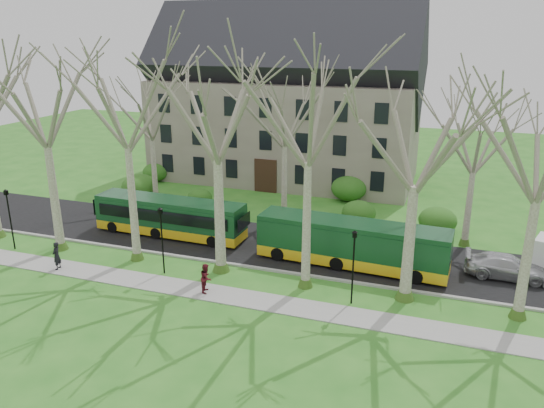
{
  "coord_description": "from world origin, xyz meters",
  "views": [
    {
      "loc": [
        10.56,
        -27.7,
        14.6
      ],
      "look_at": [
        -0.14,
        3.0,
        4.02
      ],
      "focal_mm": 35.0,
      "sensor_mm": 36.0,
      "label": 1
    }
  ],
  "objects_px": {
    "sedan": "(507,267)",
    "pedestrian_a": "(57,256)",
    "bus_lead": "(170,217)",
    "pedestrian_b": "(206,278)",
    "bus_follow": "(352,243)"
  },
  "relations": [
    {
      "from": "bus_lead",
      "to": "pedestrian_a",
      "type": "bearing_deg",
      "value": -115.22
    },
    {
      "from": "sedan",
      "to": "pedestrian_b",
      "type": "xyz_separation_m",
      "value": [
        -16.75,
        -7.79,
        0.15
      ]
    },
    {
      "from": "bus_follow",
      "to": "pedestrian_a",
      "type": "height_order",
      "value": "bus_follow"
    },
    {
      "from": "sedan",
      "to": "pedestrian_a",
      "type": "xyz_separation_m",
      "value": [
        -27.17,
        -8.12,
        0.19
      ]
    },
    {
      "from": "bus_lead",
      "to": "pedestrian_a",
      "type": "xyz_separation_m",
      "value": [
        -3.85,
        -7.74,
        -0.53
      ]
    },
    {
      "from": "bus_lead",
      "to": "bus_follow",
      "type": "bearing_deg",
      "value": -2.64
    },
    {
      "from": "sedan",
      "to": "pedestrian_a",
      "type": "distance_m",
      "value": 28.36
    },
    {
      "from": "bus_lead",
      "to": "pedestrian_b",
      "type": "bearing_deg",
      "value": -47.24
    },
    {
      "from": "bus_lead",
      "to": "sedan",
      "type": "xyz_separation_m",
      "value": [
        23.32,
        0.38,
        -0.72
      ]
    },
    {
      "from": "bus_follow",
      "to": "bus_lead",
      "type": "bearing_deg",
      "value": 179.57
    },
    {
      "from": "pedestrian_a",
      "to": "pedestrian_b",
      "type": "relative_size",
      "value": 1.05
    },
    {
      "from": "bus_lead",
      "to": "pedestrian_b",
      "type": "distance_m",
      "value": 9.92
    },
    {
      "from": "pedestrian_a",
      "to": "bus_follow",
      "type": "bearing_deg",
      "value": 100.55
    },
    {
      "from": "pedestrian_a",
      "to": "bus_lead",
      "type": "bearing_deg",
      "value": 143.06
    },
    {
      "from": "bus_follow",
      "to": "pedestrian_a",
      "type": "distance_m",
      "value": 18.97
    }
  ]
}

